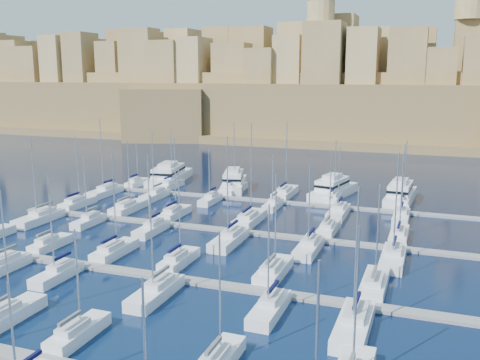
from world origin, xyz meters
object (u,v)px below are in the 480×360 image
at_px(sailboat_2, 7,315).
at_px(motor_yacht_c, 333,189).
at_px(motor_yacht_b, 234,182).
at_px(sailboat_4, 218,360).
at_px(motor_yacht_a, 169,175).
at_px(motor_yacht_d, 400,194).

distance_m(sailboat_2, motor_yacht_c, 73.07).
height_order(sailboat_2, motor_yacht_b, sailboat_2).
distance_m(sailboat_2, sailboat_4, 24.43).
height_order(sailboat_4, motor_yacht_c, sailboat_4).
relative_size(sailboat_2, sailboat_4, 1.13).
xyz_separation_m(sailboat_2, motor_yacht_a, (-18.20, 71.44, 0.98)).
distance_m(motor_yacht_a, motor_yacht_c, 39.76).
relative_size(sailboat_4, motor_yacht_d, 0.80).
bearing_deg(motor_yacht_d, sailboat_4, -98.78).
bearing_deg(motor_yacht_a, sailboat_4, -59.39).
height_order(sailboat_4, motor_yacht_d, sailboat_4).
distance_m(sailboat_4, motor_yacht_c, 70.51).
distance_m(sailboat_2, motor_yacht_a, 73.73).
distance_m(motor_yacht_a, motor_yacht_d, 53.50).
xyz_separation_m(motor_yacht_b, motor_yacht_c, (22.42, 0.29, -0.00)).
height_order(sailboat_2, sailboat_4, sailboat_2).
height_order(motor_yacht_a, motor_yacht_d, same).
bearing_deg(sailboat_4, motor_yacht_c, 92.36).
relative_size(motor_yacht_b, motor_yacht_c, 0.96).
bearing_deg(sailboat_2, motor_yacht_a, 104.29).
bearing_deg(motor_yacht_c, sailboat_4, -87.64).
bearing_deg(motor_yacht_b, motor_yacht_c, 0.75).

